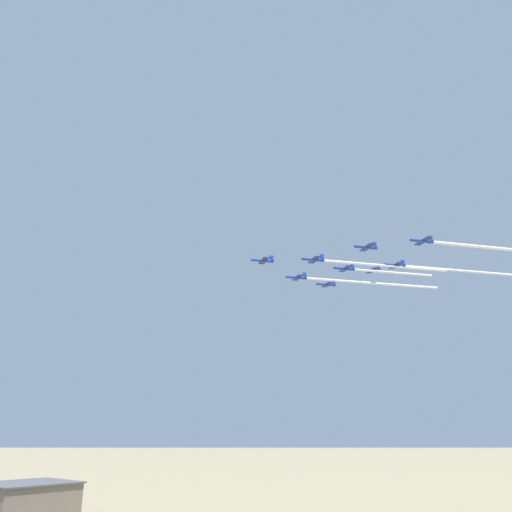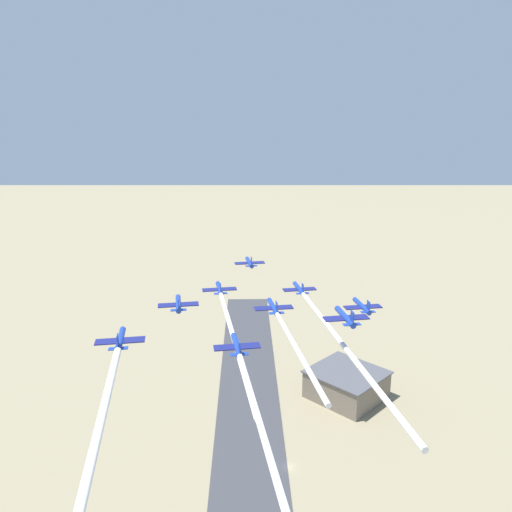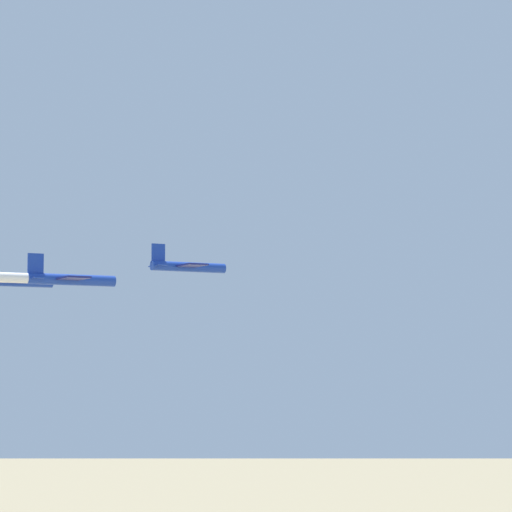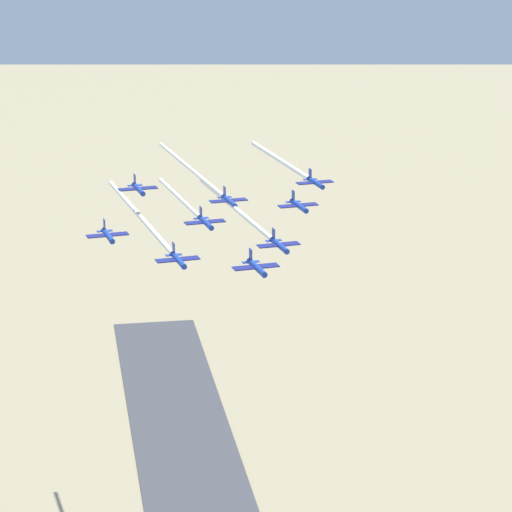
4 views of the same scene
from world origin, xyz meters
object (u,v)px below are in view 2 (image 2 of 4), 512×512
at_px(jet_4, 273,307).
at_px(jet_5, 362,306).
at_px(jet_7, 237,346).
at_px(hangar, 346,384).
at_px(jet_1, 219,289).
at_px(jet_3, 178,304).
at_px(jet_8, 346,317).
at_px(jet_6, 120,340).
at_px(jet_2, 299,289).
at_px(jet_0, 250,263).

bearing_deg(jet_4, jet_5, 0.00).
bearing_deg(jet_7, hangar, 61.96).
relative_size(hangar, jet_1, 4.13).
height_order(jet_1, jet_3, jet_3).
distance_m(jet_3, jet_7, 17.27).
xyz_separation_m(jet_4, jet_8, (-17.06, 1.72, 3.25)).
bearing_deg(jet_6, jet_2, 40.36).
relative_size(jet_6, jet_7, 1.00).
xyz_separation_m(jet_3, jet_6, (-6.78, 15.75, 0.25)).
bearing_deg(jet_4, jet_0, 90.00).
xyz_separation_m(jet_4, jet_6, (3.49, 29.78, 1.90)).
distance_m(jet_3, jet_6, 17.15).
relative_size(jet_1, jet_3, 1.00).
xyz_separation_m(hangar, jet_2, (-44.01, 88.00, 75.23)).
distance_m(hangar, jet_7, 153.19).
height_order(jet_1, jet_7, jet_7).
bearing_deg(hangar, jet_8, 122.76).
relative_size(hangar, jet_2, 4.13).
bearing_deg(jet_1, hangar, 54.53).
bearing_deg(jet_3, jet_7, -59.53).
height_order(jet_0, jet_8, jet_8).
bearing_deg(jet_3, hangar, 55.21).
height_order(jet_0, jet_2, jet_0).
relative_size(jet_0, jet_4, 1.00).
bearing_deg(hangar, jet_4, 116.09).
bearing_deg(jet_8, jet_0, 101.09).
xyz_separation_m(jet_5, jet_6, (13.77, 43.81, 2.78)).
bearing_deg(jet_5, jet_7, -150.46).
bearing_deg(jet_0, jet_1, -120.47).
bearing_deg(jet_1, jet_0, 59.53).
bearing_deg(jet_1, jet_8, -59.53).
bearing_deg(jet_8, jet_1, 120.47).
height_order(jet_3, jet_5, jet_3).
height_order(jet_2, jet_8, jet_8).
bearing_deg(jet_5, jet_6, -161.22).
xyz_separation_m(jet_1, jet_2, (-10.28, -14.03, -0.94)).
bearing_deg(jet_7, jet_8, 0.00).
height_order(jet_2, jet_7, jet_7).
bearing_deg(jet_7, jet_3, 120.47).
xyz_separation_m(jet_2, jet_7, (-13.57, 31.50, 1.40)).
height_order(jet_2, jet_5, jet_5).
xyz_separation_m(jet_0, jet_6, (-20.35, 47.25, 1.35)).
bearing_deg(jet_1, jet_5, -29.54).
bearing_deg(jet_1, jet_2, 0.00).
height_order(hangar, jet_6, jet_6).
height_order(jet_4, jet_8, jet_8).
distance_m(jet_5, jet_6, 46.01).
xyz_separation_m(jet_0, jet_2, (-17.06, 1.72, -2.32)).
xyz_separation_m(jet_6, jet_8, (-20.56, -28.06, 1.35)).
bearing_deg(hangar, jet_7, 115.73).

